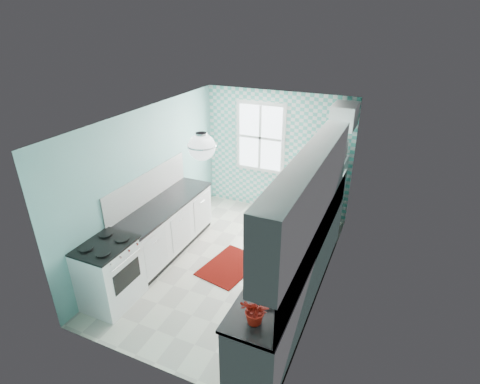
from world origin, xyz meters
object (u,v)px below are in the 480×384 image
at_px(potted_plant, 256,310).
at_px(microwave, 329,149).
at_px(stove, 110,272).
at_px(sink, 312,219).
at_px(fruit_bowl, 269,297).
at_px(ceiling_light, 202,147).
at_px(fridge, 324,194).

relative_size(potted_plant, microwave, 0.58).
distance_m(stove, potted_plant, 2.51).
bearing_deg(microwave, sink, 97.57).
xyz_separation_m(fruit_bowl, potted_plant, (0.00, -0.38, 0.13)).
bearing_deg(stove, sink, 40.03).
bearing_deg(stove, ceiling_light, 31.23).
relative_size(fridge, fruit_bowl, 5.18).
bearing_deg(ceiling_light, fridge, 66.65).
distance_m(fridge, stove, 4.00).
bearing_deg(sink, fruit_bowl, -88.81).
bearing_deg(microwave, fruit_bowl, 95.14).
xyz_separation_m(ceiling_light, stove, (-1.20, -0.68, -1.82)).
height_order(ceiling_light, sink, ceiling_light).
bearing_deg(fruit_bowl, sink, 89.89).
height_order(ceiling_light, potted_plant, ceiling_light).
bearing_deg(ceiling_light, potted_plant, -43.25).
bearing_deg(stove, fridge, 56.22).
bearing_deg(fruit_bowl, potted_plant, -90.00).
xyz_separation_m(fridge, microwave, (0.00, 0.00, 0.90)).
relative_size(stove, sink, 1.77).
height_order(sink, potted_plant, sink).
distance_m(fridge, sink, 1.36).
distance_m(fruit_bowl, microwave, 3.39).
bearing_deg(sink, potted_plant, -88.79).
height_order(stove, sink, sink).
xyz_separation_m(stove, fruit_bowl, (2.40, -0.07, 0.47)).
relative_size(ceiling_light, sink, 0.65).
distance_m(fridge, potted_plant, 3.72).
relative_size(stove, potted_plant, 2.83).
xyz_separation_m(stove, microwave, (2.31, 3.25, 1.14)).
xyz_separation_m(fridge, fruit_bowl, (0.09, -3.32, 0.24)).
relative_size(sink, fruit_bowl, 1.90).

